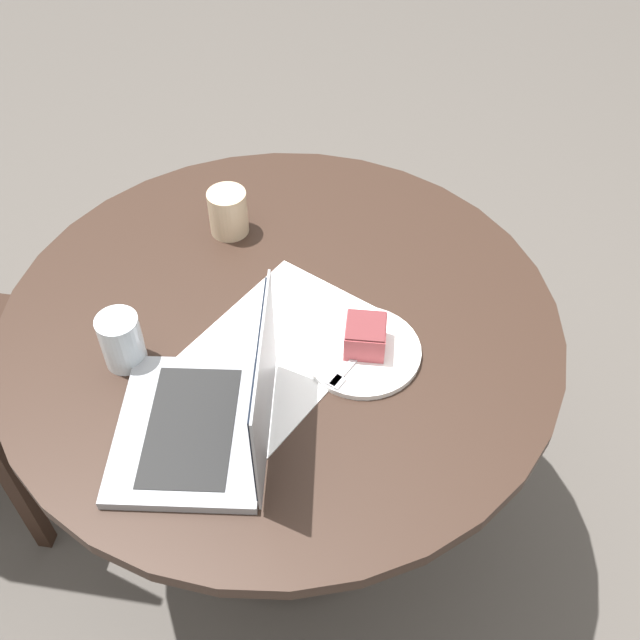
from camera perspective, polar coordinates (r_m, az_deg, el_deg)
ground_plane at (r=2.03m, az=-2.21°, el=-14.01°), size 12.00×12.00×0.00m
dining_table at (r=1.54m, az=-2.85°, el=-3.33°), size 1.07×1.07×0.74m
paper_document at (r=1.37m, az=-3.54°, el=-2.39°), size 0.43×0.30×0.00m
plate at (r=1.37m, az=3.20°, el=-2.37°), size 0.22×0.22×0.01m
cake_slice at (r=1.34m, az=3.47°, el=-1.21°), size 0.10×0.10×0.06m
fork at (r=1.34m, az=2.48°, el=-3.20°), size 0.17×0.04×0.00m
coffee_glass at (r=1.59m, az=-7.02°, el=8.15°), size 0.08×0.08×0.10m
water_glass at (r=1.36m, az=-14.88°, el=-1.53°), size 0.08×0.08×0.11m
laptop at (r=1.24m, az=-8.42°, el=-7.45°), size 0.39×0.38×0.24m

